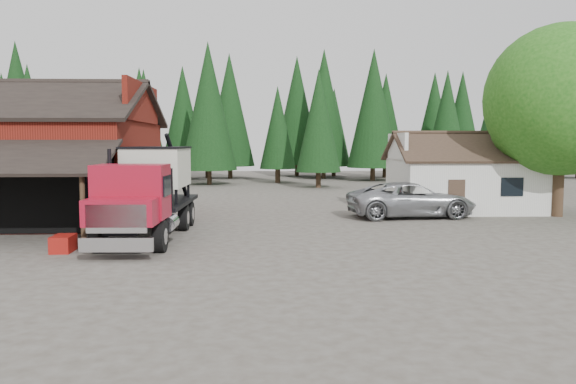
{
  "coord_description": "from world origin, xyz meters",
  "views": [
    {
      "loc": [
        1.35,
        -19.34,
        3.94
      ],
      "look_at": [
        2.32,
        5.06,
        1.8
      ],
      "focal_mm": 35.0,
      "sensor_mm": 36.0,
      "label": 1
    }
  ],
  "objects": [
    {
      "name": "ground",
      "position": [
        0.0,
        0.0,
        0.0
      ],
      "size": [
        120.0,
        120.0,
        0.0
      ],
      "primitive_type": "plane",
      "color": "#484239",
      "rests_on": "ground"
    },
    {
      "name": "near_pine_c",
      "position": [
        22.0,
        26.0,
        6.89
      ],
      "size": [
        4.84,
        4.84,
        12.4
      ],
      "color": "#382619",
      "rests_on": "ground"
    },
    {
      "name": "near_pine_d",
      "position": [
        -4.0,
        34.0,
        7.39
      ],
      "size": [
        5.28,
        5.28,
        13.4
      ],
      "color": "#382619",
      "rests_on": "ground"
    },
    {
      "name": "conifer_backdrop",
      "position": [
        0.0,
        42.0,
        0.0
      ],
      "size": [
        76.0,
        16.0,
        16.0
      ],
      "primitive_type": null,
      "color": "black",
      "rests_on": "ground"
    },
    {
      "name": "deciduous_tree",
      "position": [
        17.01,
        9.97,
        5.91
      ],
      "size": [
        8.0,
        8.0,
        10.2
      ],
      "color": "#382619",
      "rests_on": "ground"
    },
    {
      "name": "farmhouse",
      "position": [
        13.0,
        13.0,
        1.67
      ],
      "size": [
        8.6,
        6.42,
        4.65
      ],
      "color": "silver",
      "rests_on": "ground"
    },
    {
      "name": "red_barn",
      "position": [
        -11.0,
        9.9,
        2.69
      ],
      "size": [
        12.8,
        13.63,
        7.18
      ],
      "color": "maroon",
      "rests_on": "ground"
    },
    {
      "name": "near_pine_b",
      "position": [
        6.0,
        30.0,
        5.89
      ],
      "size": [
        3.96,
        3.96,
        10.4
      ],
      "color": "#382619",
      "rests_on": "ground"
    },
    {
      "name": "feed_truck",
      "position": [
        -3.49,
        4.03,
        2.05
      ],
      "size": [
        2.87,
        9.75,
        4.38
      ],
      "rotation": [
        0.0,
        0.0,
        -0.02
      ],
      "color": "black",
      "rests_on": "ground"
    },
    {
      "name": "equip_box",
      "position": [
        -6.0,
        1.05,
        0.3
      ],
      "size": [
        0.73,
        1.12,
        0.6
      ],
      "primitive_type": "cube",
      "rotation": [
        0.0,
        0.0,
        0.03
      ],
      "color": "maroon",
      "rests_on": "ground"
    },
    {
      "name": "silver_car",
      "position": [
        9.08,
        10.0,
        0.93
      ],
      "size": [
        6.96,
        3.7,
        1.86
      ],
      "primitive_type": "imported",
      "rotation": [
        0.0,
        0.0,
        1.66
      ],
      "color": "#A1A4A9",
      "rests_on": "ground"
    }
  ]
}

